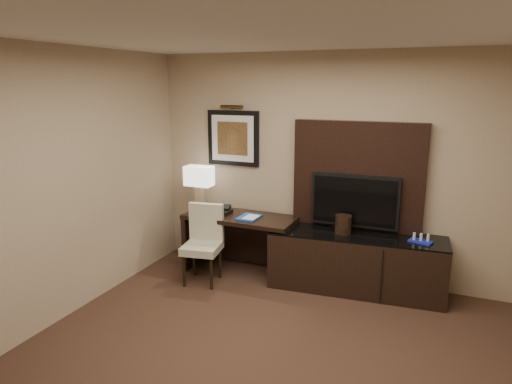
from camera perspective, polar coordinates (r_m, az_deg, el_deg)
The scene contains 16 objects.
ceiling at distance 3.04m, azimuth -0.76°, elevation 20.34°, with size 4.50×5.00×0.01m, color silver.
wall_back at distance 5.50m, azimuth 9.65°, elevation 2.94°, with size 4.50×0.01×2.70m, color tan.
wall_left at distance 4.53m, azimuth -27.87°, elevation -0.70°, with size 0.01×5.00×2.70m, color tan.
desk at distance 5.76m, azimuth -1.95°, elevation -6.49°, with size 1.38×0.59×0.74m, color black.
credenza at distance 5.40m, azimuth 12.36°, elevation -8.61°, with size 1.95×0.54×0.67m, color black.
tv_wall_panel at distance 5.40m, azimuth 12.57°, elevation 1.75°, with size 1.50×0.12×1.30m, color black.
tv at distance 5.35m, azimuth 12.24°, elevation -1.07°, with size 1.00×0.08×0.60m, color black.
artwork at distance 5.85m, azimuth -2.86°, elevation 6.73°, with size 0.70×0.04×0.70m, color black.
picture_light at distance 5.78m, azimuth -3.07°, elevation 10.62°, with size 0.04×0.04×0.30m, color #402C14.
desk_chair at distance 5.47m, azimuth -6.79°, elevation -6.89°, with size 0.42×0.49×0.88m, color beige, non-canonical shape.
table_lamp at distance 5.88m, azimuth -7.10°, elevation 0.59°, with size 0.36×0.21×0.59m, color tan, non-canonical shape.
desk_phone at distance 5.73m, azimuth -4.25°, elevation -2.19°, with size 0.22×0.20×0.11m, color black, non-canonical shape.
blue_folder at distance 5.53m, azimuth -0.88°, elevation -3.19°, with size 0.23×0.31×0.02m, color #1945A2.
book at distance 5.52m, azimuth -1.41°, elevation -2.16°, with size 0.16×0.02×0.22m, color beige.
ice_bucket at distance 5.26m, azimuth 10.85°, elevation -4.00°, with size 0.19×0.19×0.21m, color black.
minibar_tray at distance 5.21m, azimuth 19.92°, elevation -5.49°, with size 0.23×0.14×0.08m, color #18239F, non-canonical shape.
Camera 1 is at (1.19, -2.77, 2.34)m, focal length 32.00 mm.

